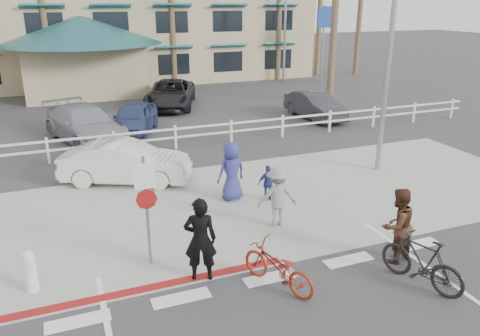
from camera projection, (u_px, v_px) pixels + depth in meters
name	position (u px, v px, depth m)	size (l,w,h in m)	color
ground	(283.00, 294.00, 9.66)	(140.00, 140.00, 0.00)	#333335
sidewalk_plaza	(214.00, 208.00, 13.60)	(22.00, 7.00, 0.01)	gray
cross_street	(179.00, 166.00, 17.10)	(40.00, 5.00, 0.01)	#333335
parking_lot	(135.00, 111.00, 25.41)	(50.00, 16.00, 0.01)	#333335
curb_red	(127.00, 293.00, 9.67)	(7.00, 0.25, 0.02)	maroon
rail_fence	(178.00, 137.00, 18.85)	(29.40, 0.16, 1.00)	silver
building	(127.00, 1.00, 35.56)	(28.00, 16.00, 11.30)	tan
sign_post	(147.00, 205.00, 10.30)	(0.50, 0.10, 2.90)	gray
bollard_0	(30.00, 271.00, 9.59)	(0.26, 0.26, 0.95)	silver
streetlight_0	(391.00, 40.00, 15.19)	(0.60, 2.00, 9.00)	gray
streetlight_1	(285.00, 14.00, 33.19)	(0.60, 2.00, 9.50)	gray
info_sign	(323.00, 44.00, 32.80)	(1.20, 0.16, 5.60)	navy
bike_red	(278.00, 267.00, 9.71)	(0.64, 1.84, 0.97)	maroon
rider_red	(200.00, 239.00, 9.87)	(0.69, 0.46, 1.90)	black
bike_black	(422.00, 261.00, 9.77)	(0.53, 1.89, 1.14)	black
rider_black	(397.00, 226.00, 10.60)	(0.87, 0.68, 1.79)	#432416
pedestrian_a	(277.00, 197.00, 12.32)	(1.07, 0.62, 1.66)	gray
pedestrian_child	(268.00, 183.00, 13.98)	(0.65, 0.27, 1.11)	navy
pedestrian_b	(231.00, 172.00, 13.92)	(0.88, 0.57, 1.80)	navy
car_white_sedan	(126.00, 162.00, 15.35)	(1.46, 4.19, 1.38)	silver
lot_car_1	(85.00, 124.00, 19.87)	(2.10, 5.16, 1.50)	gray
lot_car_2	(134.00, 118.00, 21.05)	(1.63, 4.06, 1.38)	navy
lot_car_3	(315.00, 105.00, 23.69)	(1.42, 4.06, 1.34)	#2B2C31
lot_car_5	(170.00, 94.00, 26.22)	(2.46, 5.34, 1.48)	black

